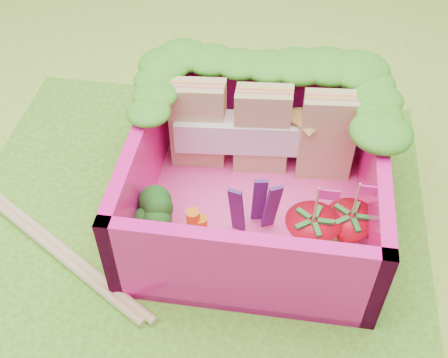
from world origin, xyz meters
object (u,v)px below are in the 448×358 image
(strawberry_right, at_px, (348,233))
(chopsticks, at_px, (19,218))
(sandwich_stack, at_px, (263,131))
(strawberry_left, at_px, (310,238))
(broccoli, at_px, (157,214))
(bento_box, at_px, (255,179))

(strawberry_right, distance_m, chopsticks, 1.80)
(strawberry_right, bearing_deg, chopsticks, -179.33)
(sandwich_stack, height_order, strawberry_left, sandwich_stack)
(sandwich_stack, relative_size, broccoli, 3.24)
(bento_box, xyz_separation_m, sandwich_stack, (0.01, 0.35, 0.04))
(bento_box, height_order, sandwich_stack, sandwich_stack)
(sandwich_stack, height_order, broccoli, sandwich_stack)
(strawberry_right, bearing_deg, bento_box, 155.63)
(sandwich_stack, distance_m, strawberry_right, 0.77)
(chopsticks, bearing_deg, sandwich_stack, 24.58)
(sandwich_stack, distance_m, broccoli, 0.80)
(sandwich_stack, relative_size, strawberry_left, 2.06)
(chopsticks, bearing_deg, bento_box, 10.85)
(bento_box, distance_m, chopsticks, 1.34)
(strawberry_right, bearing_deg, strawberry_left, -160.52)
(sandwich_stack, bearing_deg, chopsticks, -155.42)
(sandwich_stack, bearing_deg, strawberry_left, -64.45)
(bento_box, height_order, strawberry_left, strawberry_left)
(strawberry_left, bearing_deg, bento_box, 136.80)
(chopsticks, bearing_deg, broccoli, -2.55)
(bento_box, distance_m, sandwich_stack, 0.35)
(bento_box, distance_m, strawberry_right, 0.56)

